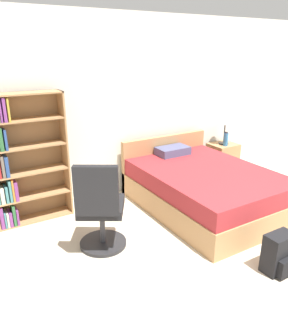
# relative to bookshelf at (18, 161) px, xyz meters

# --- Properties ---
(wall_back) EXTENTS (9.00, 0.06, 2.60)m
(wall_back) POSITION_rel_bookshelf_xyz_m (1.77, 0.24, 0.48)
(wall_back) COLOR silver
(wall_back) RESTS_ON ground_plane
(bookshelf) EXTENTS (0.94, 0.27, 1.64)m
(bookshelf) POSITION_rel_bookshelf_xyz_m (0.00, 0.00, 0.00)
(bookshelf) COLOR #AD7F51
(bookshelf) RESTS_ON ground_plane
(bed) EXTENTS (1.52, 2.08, 0.82)m
(bed) POSITION_rel_bookshelf_xyz_m (2.23, -0.86, -0.53)
(bed) COLOR #AD7F51
(bed) RESTS_ON ground_plane
(office_chair) EXTENTS (0.68, 0.72, 1.06)m
(office_chair) POSITION_rel_bookshelf_xyz_m (0.58, -1.12, -0.33)
(office_chair) COLOR #232326
(office_chair) RESTS_ON ground_plane
(nightstand) EXTENTS (0.46, 0.42, 0.55)m
(nightstand) POSITION_rel_bookshelf_xyz_m (3.40, -0.03, -0.55)
(nightstand) COLOR #AD7F51
(nightstand) RESTS_ON ground_plane
(table_lamp) EXTENTS (0.25, 0.25, 0.51)m
(table_lamp) POSITION_rel_bookshelf_xyz_m (3.40, -0.03, 0.13)
(table_lamp) COLOR #333333
(table_lamp) RESTS_ON nightstand
(water_bottle) EXTENTS (0.08, 0.08, 0.24)m
(water_bottle) POSITION_rel_bookshelf_xyz_m (3.34, -0.13, -0.16)
(water_bottle) COLOR teal
(water_bottle) RESTS_ON nightstand
(backpack_black) EXTENTS (0.31, 0.24, 0.41)m
(backpack_black) POSITION_rel_bookshelf_xyz_m (1.94, -2.37, -0.63)
(backpack_black) COLOR black
(backpack_black) RESTS_ON ground_plane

